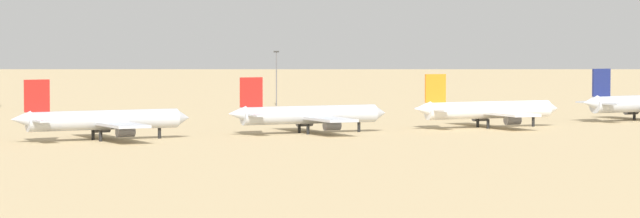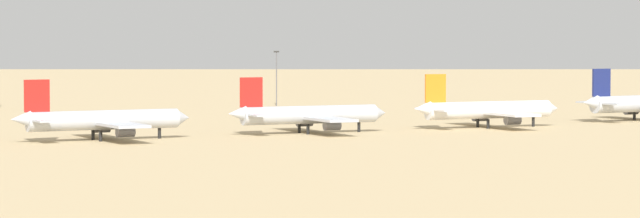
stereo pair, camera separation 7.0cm
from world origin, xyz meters
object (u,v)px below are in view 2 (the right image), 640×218
at_px(parked_jet_orange_5, 487,110).
at_px(light_pole_mid, 277,75).
at_px(parked_jet_red_4, 308,115).
at_px(parked_jet_red_3, 102,120).

bearing_deg(parked_jet_orange_5, light_pole_mid, 92.85).
bearing_deg(parked_jet_orange_5, parked_jet_red_4, -178.27).
height_order(parked_jet_red_4, parked_jet_orange_5, parked_jet_orange_5).
xyz_separation_m(parked_jet_red_3, parked_jet_orange_5, (102.05, -6.41, -0.02)).
bearing_deg(parked_jet_red_3, parked_jet_red_4, -0.51).
xyz_separation_m(parked_jet_red_3, light_pole_mid, (108.99, 121.82, 5.82)).
distance_m(parked_jet_orange_5, light_pole_mid, 128.55).
distance_m(parked_jet_red_3, parked_jet_orange_5, 102.25).
bearing_deg(parked_jet_red_3, light_pole_mid, 50.66).
xyz_separation_m(parked_jet_red_4, light_pole_mid, (57.21, 124.53, 5.89)).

